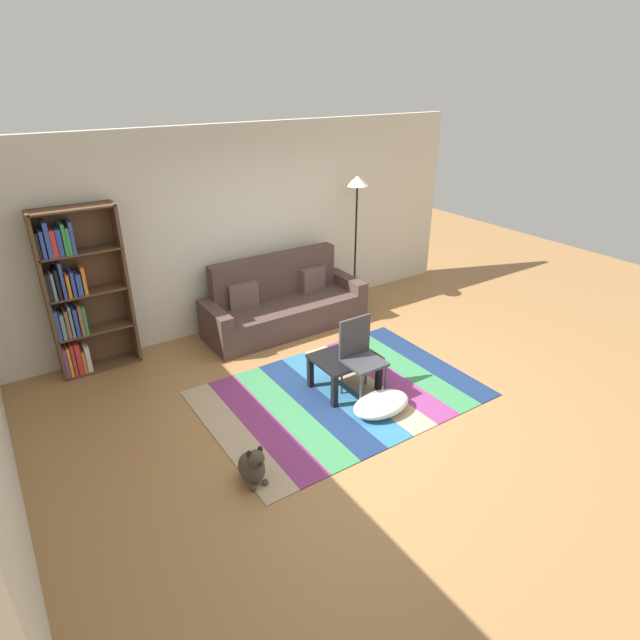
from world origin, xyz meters
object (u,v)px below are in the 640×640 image
at_px(bookshelf, 77,294).
at_px(coffee_table, 345,362).
at_px(folding_chair, 360,351).
at_px(couch, 283,305).
at_px(pouf, 381,404).
at_px(standing_lamp, 357,198).
at_px(tv_remote, 352,353).
at_px(dog, 252,466).

xyz_separation_m(bookshelf, coffee_table, (2.29, -2.05, -0.64)).
relative_size(coffee_table, folding_chair, 0.77).
xyz_separation_m(bookshelf, folding_chair, (2.36, -2.22, -0.45)).
distance_m(coffee_table, folding_chair, 0.26).
height_order(couch, pouf, couch).
bearing_deg(standing_lamp, folding_chair, -125.96).
distance_m(bookshelf, pouf, 3.64).
height_order(coffee_table, pouf, coffee_table).
relative_size(couch, tv_remote, 15.07).
bearing_deg(bookshelf, coffee_table, -41.91).
bearing_deg(dog, bookshelf, 104.81).
relative_size(couch, folding_chair, 2.51).
relative_size(bookshelf, standing_lamp, 1.01).
distance_m(couch, coffee_table, 1.79).
xyz_separation_m(pouf, tv_remote, (0.05, 0.59, 0.32)).
relative_size(couch, coffee_table, 3.28).
height_order(coffee_table, standing_lamp, standing_lamp).
bearing_deg(couch, bookshelf, 173.60).
bearing_deg(tv_remote, coffee_table, 169.84).
relative_size(pouf, tv_remote, 4.42).
bearing_deg(pouf, standing_lamp, 58.55).
bearing_deg(standing_lamp, tv_remote, -127.75).
bearing_deg(bookshelf, dog, -75.19).
bearing_deg(standing_lamp, pouf, -121.45).
xyz_separation_m(bookshelf, tv_remote, (2.39, -2.06, -0.55)).
bearing_deg(coffee_table, couch, 82.54).
xyz_separation_m(couch, dog, (-1.78, -2.53, -0.18)).
bearing_deg(bookshelf, standing_lamp, -1.98).
height_order(pouf, standing_lamp, standing_lamp).
distance_m(bookshelf, dog, 3.02).
bearing_deg(coffee_table, dog, -153.89).
height_order(coffee_table, tv_remote, tv_remote).
distance_m(bookshelf, coffee_table, 3.14).
bearing_deg(folding_chair, tv_remote, 120.07).
xyz_separation_m(couch, folding_chair, (-0.16, -1.94, 0.20)).
distance_m(pouf, folding_chair, 0.61).
distance_m(dog, folding_chair, 1.76).
height_order(bookshelf, standing_lamp, bookshelf).
bearing_deg(pouf, folding_chair, 86.35).
xyz_separation_m(bookshelf, pouf, (2.34, -2.65, -0.88)).
distance_m(couch, folding_chair, 1.95).
bearing_deg(tv_remote, folding_chair, -105.79).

